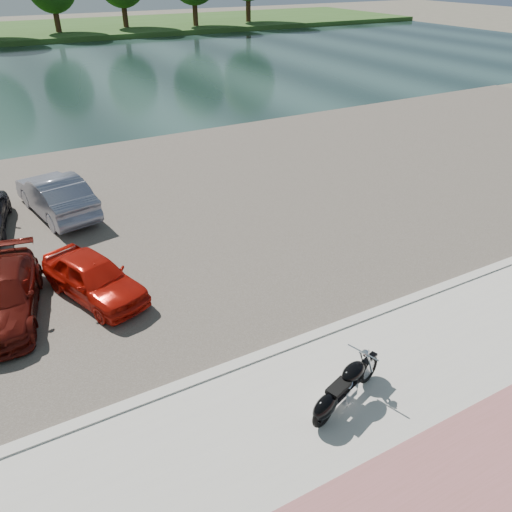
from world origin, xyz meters
The scene contains 11 objects.
ground centered at (0.00, 0.00, 0.00)m, with size 200.00×200.00×0.00m, color #595447.
promenade centered at (0.00, -1.00, 0.05)m, with size 60.00×6.00×0.10m, color #BAB7AF.
pink_path centered at (0.00, -2.50, 0.10)m, with size 60.00×2.00×0.01m, color #925752.
kerb centered at (0.00, 2.00, 0.07)m, with size 60.00×0.30×0.14m, color #BAB7AF.
parking_lot centered at (0.00, 11.00, 0.02)m, with size 60.00×18.00×0.04m, color #463F39.
river centered at (0.00, 40.00, 0.00)m, with size 120.00×40.00×0.00m, color #172A28.
far_bank centered at (0.00, 72.00, 0.30)m, with size 120.00×24.00×0.60m, color #2A4C1B.
motorcycle centered at (-0.12, -0.18, 0.56)m, with size 2.26×1.04×1.05m.
car_3 centered at (-5.88, 6.71, 0.65)m, with size 1.71×4.21×1.22m, color #4C0F0A.
car_4 centered at (-3.59, 6.45, 0.65)m, with size 1.45×3.61×1.23m, color red.
car_9 centered at (-3.52, 12.52, 0.79)m, with size 1.59×4.55×1.50m, color slate.
Camera 1 is at (-5.22, -5.82, 8.14)m, focal length 35.00 mm.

